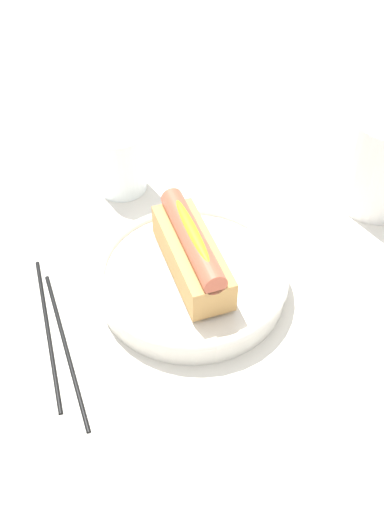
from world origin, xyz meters
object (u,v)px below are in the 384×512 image
hotdog_front (192,251)px  chopstick_far (48,329)px  serving_bowl (192,278)px  chopstick_near (65,345)px  water_glass (121,165)px  paper_towel_roll (384,161)px

hotdog_front → chopstick_far: size_ratio=0.70×
chopstick_far → serving_bowl: bearing=94.6°
chopstick_near → water_glass: bearing=151.5°
hotdog_front → paper_towel_roll: size_ratio=1.15×
hotdog_front → chopstick_far: bearing=-93.3°
hotdog_front → water_glass: (-0.22, -0.01, -0.02)m
paper_towel_roll → chopstick_far: (0.04, -0.47, -0.06)m
hotdog_front → chopstick_near: bearing=-82.9°
hotdog_front → water_glass: size_ratio=1.71×
hotdog_front → chopstick_far: (-0.01, -0.17, -0.06)m
water_glass → paper_towel_roll: 0.35m
serving_bowl → chopstick_far: size_ratio=1.02×
serving_bowl → chopstick_near: 0.16m
serving_bowl → hotdog_front: 0.04m
paper_towel_roll → chopstick_near: paper_towel_roll is taller
water_glass → chopstick_far: 0.27m
chopstick_near → chopstick_far: 0.03m
hotdog_front → water_glass: hotdog_front is taller
chopstick_near → chopstick_far: same height
serving_bowl → water_glass: (-0.22, -0.01, 0.02)m
serving_bowl → hotdog_front: (0.00, -0.00, 0.04)m
chopstick_near → chopstick_far: size_ratio=1.00×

